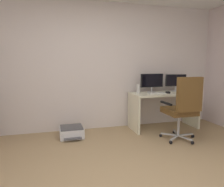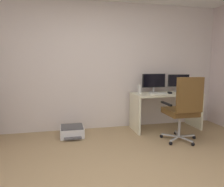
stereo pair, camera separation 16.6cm
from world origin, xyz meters
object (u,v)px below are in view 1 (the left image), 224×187
(desk, at_px, (164,103))
(printer, at_px, (72,132))
(keyboard, at_px, (156,93))
(computer_mouse, at_px, (168,92))
(desktop_speaker, at_px, (138,89))
(monitor_main, at_px, (152,81))
(office_chair, at_px, (183,106))
(monitor_secondary, at_px, (176,81))

(desk, height_order, printer, desk)
(keyboard, bearing_deg, computer_mouse, -0.89)
(keyboard, distance_m, desktop_speaker, 0.36)
(monitor_main, distance_m, computer_mouse, 0.39)
(desktop_speaker, bearing_deg, desk, -10.22)
(desk, relative_size, printer, 2.77)
(office_chair, bearing_deg, keyboard, 100.55)
(desktop_speaker, relative_size, printer, 0.35)
(desk, height_order, office_chair, office_chair)
(monitor_main, bearing_deg, monitor_secondary, 0.01)
(desk, xyz_separation_m, monitor_main, (-0.21, 0.14, 0.43))
(monitor_main, height_order, desktop_speaker, monitor_main)
(desktop_speaker, bearing_deg, keyboard, -27.18)
(printer, bearing_deg, monitor_secondary, 4.72)
(monitor_secondary, height_order, office_chair, office_chair)
(monitor_secondary, xyz_separation_m, computer_mouse, (-0.31, -0.22, -0.20))
(desk, bearing_deg, monitor_main, 145.46)
(desk, height_order, desktop_speaker, desktop_speaker)
(keyboard, height_order, office_chair, office_chair)
(monitor_secondary, xyz_separation_m, desktop_speaker, (-0.88, -0.05, -0.13))
(office_chair, height_order, printer, office_chair)
(keyboard, distance_m, computer_mouse, 0.25)
(monitor_secondary, xyz_separation_m, printer, (-2.23, -0.18, -0.86))
(keyboard, distance_m, office_chair, 0.74)
(monitor_main, xyz_separation_m, computer_mouse, (0.25, -0.22, -0.21))
(computer_mouse, bearing_deg, desk, 126.11)
(office_chair, distance_m, printer, 2.01)
(monitor_main, xyz_separation_m, office_chair, (0.13, -0.92, -0.35))
(monitor_secondary, bearing_deg, desk, -157.80)
(computer_mouse, relative_size, printer, 0.21)
(computer_mouse, relative_size, office_chair, 0.09)
(computer_mouse, bearing_deg, desktop_speaker, 170.88)
(desktop_speaker, height_order, office_chair, office_chair)
(monitor_secondary, distance_m, keyboard, 0.63)
(computer_mouse, bearing_deg, monitor_main, 146.28)
(keyboard, height_order, desktop_speaker, desktop_speaker)
(computer_mouse, distance_m, office_chair, 0.73)
(monitor_main, relative_size, printer, 1.00)
(monitor_secondary, relative_size, keyboard, 1.33)
(computer_mouse, distance_m, desktop_speaker, 0.60)
(monitor_main, bearing_deg, office_chair, -82.08)
(desktop_speaker, bearing_deg, office_chair, -62.83)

